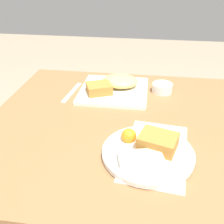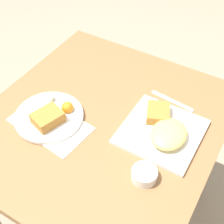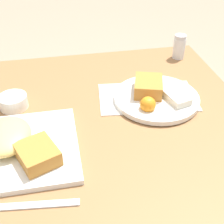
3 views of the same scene
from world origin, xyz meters
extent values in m
cube|color=olive|center=(0.00, 0.00, 0.75)|extent=(0.89, 0.82, 0.04)
cylinder|color=brown|center=(-0.38, -0.35, 0.37)|extent=(0.05, 0.05, 0.73)
cylinder|color=brown|center=(0.38, -0.35, 0.37)|extent=(0.05, 0.05, 0.73)
cube|color=silver|center=(-0.11, 0.14, 0.77)|extent=(0.20, 0.30, 0.00)
cube|color=white|center=(0.05, -0.21, 0.78)|extent=(0.26, 0.26, 0.01)
ellipsoid|color=#EFCC6B|center=(0.03, -0.25, 0.81)|extent=(0.14, 0.12, 0.04)
cube|color=#B77A33|center=(0.10, -0.17, 0.80)|extent=(0.12, 0.11, 0.04)
cylinder|color=white|center=(-0.09, 0.17, 0.78)|extent=(0.25, 0.25, 0.01)
cube|color=#B77A33|center=(-0.12, 0.15, 0.81)|extent=(0.12, 0.11, 0.04)
cube|color=beige|center=(-0.07, 0.21, 0.80)|extent=(0.12, 0.08, 0.02)
sphere|color=orange|center=(-0.04, 0.12, 0.80)|extent=(0.04, 0.04, 0.04)
cylinder|color=white|center=(-0.14, -0.24, 0.79)|extent=(0.08, 0.08, 0.04)
cylinder|color=beige|center=(-0.14, -0.24, 0.80)|extent=(0.07, 0.07, 0.00)
cube|color=silver|center=(0.22, -0.18, 0.77)|extent=(0.04, 0.18, 0.00)
camera|label=1|loc=(-0.08, 0.73, 1.23)|focal=42.00mm
camera|label=2|loc=(-0.63, -0.42, 1.61)|focal=50.00mm
camera|label=3|loc=(0.63, -0.11, 1.28)|focal=50.00mm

